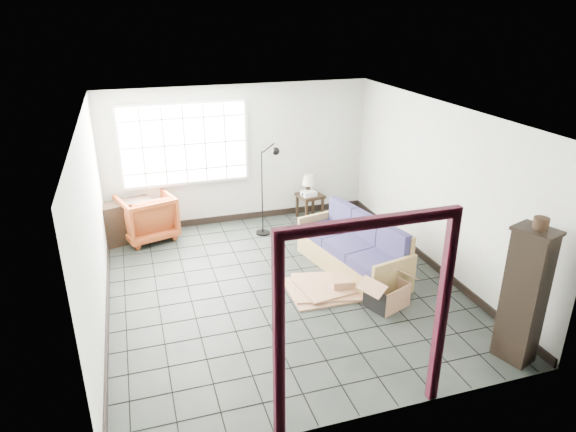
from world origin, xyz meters
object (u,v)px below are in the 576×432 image
object	(u,v)px
side_table	(310,199)
tall_shelf	(524,295)
futon_sofa	(355,251)
armchair	(147,215)

from	to	relation	value
side_table	tall_shelf	size ratio (longest dim) A/B	0.32
futon_sofa	armchair	bearing A→B (deg)	131.76
futon_sofa	tall_shelf	xyz separation A→B (m)	(0.89, -2.59, 0.52)
side_table	armchair	bearing A→B (deg)	180.00
futon_sofa	armchair	xyz separation A→B (m)	(-3.05, 2.21, 0.13)
side_table	tall_shelf	bearing A→B (deg)	-79.89
tall_shelf	armchair	bearing A→B (deg)	110.21
futon_sofa	armchair	size ratio (longest dim) A/B	2.38
futon_sofa	side_table	distance (m)	2.21
side_table	tall_shelf	xyz separation A→B (m)	(0.86, -4.80, 0.44)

